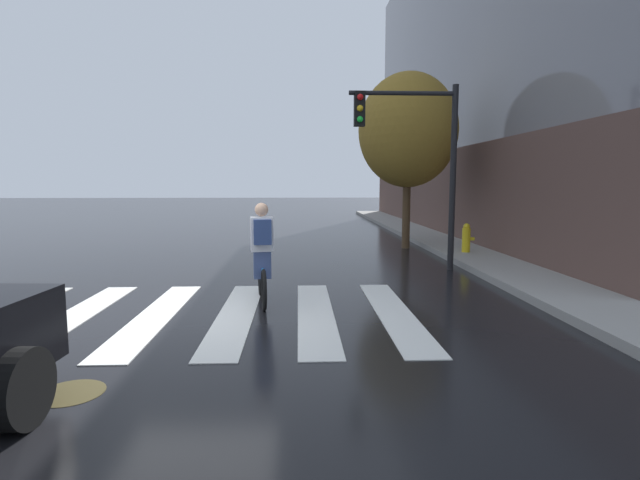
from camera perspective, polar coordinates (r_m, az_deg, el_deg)
The scene contains 7 objects.
ground_plane at distance 7.75m, azimuth -14.84°, elevation -8.55°, with size 120.00×120.00×0.00m, color black.
crosswalk_stripes at distance 7.73m, azimuth -14.31°, elevation -8.52°, with size 6.63×4.09×0.01m.
manhole_cover at distance 5.45m, azimuth -27.25°, elevation -15.64°, with size 0.64×0.64×0.01m, color #473D1E.
cyclist at distance 8.06m, azimuth -6.82°, elevation -1.66°, with size 0.39×1.70×1.69m.
traffic_light_near at distance 11.38m, azimuth 11.40°, elevation 10.87°, with size 2.47×0.28×4.20m.
fire_hydrant at distance 13.69m, azimuth 16.80°, elevation 0.23°, with size 0.33×0.22×0.78m.
street_tree_near at distance 15.25m, azimuth 10.28°, elevation 12.53°, with size 2.99×2.99×5.31m.
Camera 1 is at (1.64, -7.30, 2.01)m, focal length 27.26 mm.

